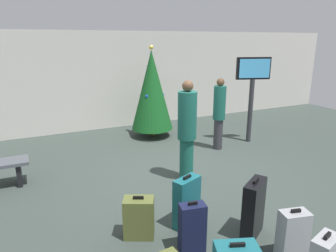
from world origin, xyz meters
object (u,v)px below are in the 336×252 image
traveller_1 (187,129)px  suitcase_6 (139,218)px  suitcase_4 (187,202)px  flight_info_kiosk (252,84)px  suitcase_3 (192,228)px  traveller_0 (219,112)px  suitcase_0 (293,236)px  holiday_tree (152,90)px  suitcase_2 (253,209)px

traveller_1 → suitcase_6: traveller_1 is taller
suitcase_4 → suitcase_6: suitcase_4 is taller
flight_info_kiosk → suitcase_6: flight_info_kiosk is taller
flight_info_kiosk → suitcase_3: 4.80m
traveller_0 → suitcase_4: (-2.22, -2.48, -0.55)m
traveller_0 → suitcase_6: 3.85m
traveller_0 → suitcase_3: size_ratio=2.53×
traveller_1 → suitcase_6: size_ratio=3.16×
traveller_1 → suitcase_0: bearing=-88.0°
traveller_0 → suitcase_3: bearing=-129.0°
holiday_tree → suitcase_4: bearing=-105.9°
suitcase_0 → suitcase_2: 0.59m
flight_info_kiosk → suitcase_6: size_ratio=3.61×
suitcase_0 → suitcase_6: suitcase_0 is taller
suitcase_0 → suitcase_4: (-0.80, 1.16, 0.05)m
holiday_tree → suitcase_6: 4.57m
traveller_0 → suitcase_0: traveller_0 is taller
suitcase_6 → suitcase_4: bearing=-3.8°
holiday_tree → suitcase_3: 4.89m
suitcase_0 → flight_info_kiosk: bearing=56.8°
suitcase_2 → suitcase_3: suitcase_2 is taller
holiday_tree → suitcase_3: bearing=-106.5°
suitcase_3 → suitcase_6: (-0.50, 0.55, -0.04)m
flight_info_kiosk → suitcase_2: flight_info_kiosk is taller
suitcase_0 → suitcase_4: 1.41m
suitcase_3 → suitcase_4: bearing=68.7°
holiday_tree → traveller_0: bearing=-57.0°
suitcase_3 → suitcase_6: suitcase_3 is taller
holiday_tree → suitcase_6: holiday_tree is taller
suitcase_2 → suitcase_6: size_ratio=1.40×
suitcase_2 → holiday_tree: bearing=84.1°
holiday_tree → suitcase_2: holiday_tree is taller
traveller_1 → suitcase_2: traveller_1 is taller
flight_info_kiosk → traveller_0: bearing=-173.0°
flight_info_kiosk → suitcase_0: 4.66m
suitcase_4 → suitcase_6: 0.70m
holiday_tree → flight_info_kiosk: bearing=-35.3°
traveller_1 → suitcase_4: size_ratio=2.45×
suitcase_0 → suitcase_3: (-0.99, 0.66, -0.00)m
holiday_tree → suitcase_0: bearing=-94.1°
suitcase_3 → suitcase_4: suitcase_4 is taller
holiday_tree → traveller_1: holiday_tree is taller
suitcase_4 → traveller_1: bearing=61.6°
suitcase_4 → suitcase_0: bearing=-55.5°
holiday_tree → suitcase_0: (-0.37, -5.26, -0.95)m
flight_info_kiosk → suitcase_0: (-2.47, -3.77, -1.18)m
suitcase_3 → suitcase_6: size_ratio=1.13×
traveller_0 → traveller_1: 1.92m
flight_info_kiosk → suitcase_4: (-3.27, -2.61, -1.13)m
holiday_tree → traveller_1: (-0.46, -2.79, -0.27)m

